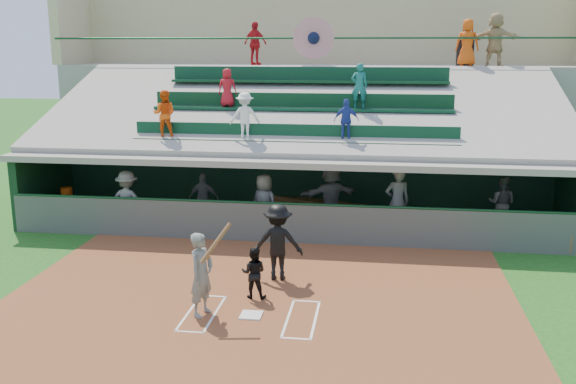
# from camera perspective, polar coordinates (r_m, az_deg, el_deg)

# --- Properties ---
(ground) EXTENTS (100.00, 100.00, 0.00)m
(ground) POSITION_cam_1_polar(r_m,az_deg,el_deg) (13.21, -3.29, -11.01)
(ground) COLOR #1C5116
(ground) RESTS_ON ground
(dirt_slab) EXTENTS (11.00, 9.00, 0.02)m
(dirt_slab) POSITION_cam_1_polar(r_m,az_deg,el_deg) (13.65, -2.87, -10.13)
(dirt_slab) COLOR brown
(dirt_slab) RESTS_ON ground
(home_plate) EXTENTS (0.43, 0.43, 0.03)m
(home_plate) POSITION_cam_1_polar(r_m,az_deg,el_deg) (13.19, -3.29, -10.87)
(home_plate) COLOR white
(home_plate) RESTS_ON dirt_slab
(batters_box_chalk) EXTENTS (2.65, 1.85, 0.01)m
(batters_box_chalk) POSITION_cam_1_polar(r_m,az_deg,el_deg) (13.20, -3.29, -10.92)
(batters_box_chalk) COLOR silver
(batters_box_chalk) RESTS_ON dirt_slab
(dugout_floor) EXTENTS (16.00, 3.50, 0.04)m
(dugout_floor) POSITION_cam_1_polar(r_m,az_deg,el_deg) (19.48, 0.59, -2.96)
(dugout_floor) COLOR gray
(dugout_floor) RESTS_ON ground
(concourse_slab) EXTENTS (20.00, 3.00, 4.60)m
(concourse_slab) POSITION_cam_1_polar(r_m,az_deg,el_deg) (25.63, 2.57, 6.08)
(concourse_slab) COLOR gray
(concourse_slab) RESTS_ON ground
(grandstand) EXTENTS (20.40, 10.40, 7.80)m
(grandstand) POSITION_cam_1_polar(r_m,az_deg,el_deg) (22.68, 1.82, 5.09)
(grandstand) COLOR #4F544F
(grandstand) RESTS_ON ground
(batter_at_plate) EXTENTS (0.93, 0.78, 1.95)m
(batter_at_plate) POSITION_cam_1_polar(r_m,az_deg,el_deg) (13.03, -7.68, -7.24)
(batter_at_plate) COLOR #5F625C
(batter_at_plate) RESTS_ON dirt_slab
(catcher) EXTENTS (0.55, 0.43, 1.12)m
(catcher) POSITION_cam_1_polar(r_m,az_deg,el_deg) (13.89, -3.07, -7.19)
(catcher) COLOR black
(catcher) RESTS_ON dirt_slab
(home_umpire) EXTENTS (1.20, 0.74, 1.78)m
(home_umpire) POSITION_cam_1_polar(r_m,az_deg,el_deg) (14.86, -0.91, -4.47)
(home_umpire) COLOR black
(home_umpire) RESTS_ON dirt_slab
(dugout_bench) EXTENTS (15.10, 6.38, 0.48)m
(dugout_bench) POSITION_cam_1_polar(r_m,az_deg,el_deg) (20.74, 1.45, -1.23)
(dugout_bench) COLOR brown
(dugout_bench) RESTS_ON dugout_floor
(white_table) EXTENTS (0.87, 0.73, 0.66)m
(white_table) POSITION_cam_1_polar(r_m,az_deg,el_deg) (21.13, -18.91, -1.43)
(white_table) COLOR silver
(white_table) RESTS_ON dugout_floor
(water_cooler) EXTENTS (0.35, 0.35, 0.35)m
(water_cooler) POSITION_cam_1_polar(r_m,az_deg,el_deg) (21.02, -19.09, -0.09)
(water_cooler) COLOR #C6450B
(water_cooler) RESTS_ON white_table
(dugout_player_a) EXTENTS (1.16, 0.67, 1.79)m
(dugout_player_a) POSITION_cam_1_polar(r_m,az_deg,el_deg) (19.16, -14.08, -0.80)
(dugout_player_a) COLOR #60625D
(dugout_player_a) RESTS_ON dugout_floor
(dugout_player_b) EXTENTS (0.93, 0.40, 1.58)m
(dugout_player_b) POSITION_cam_1_polar(r_m,az_deg,el_deg) (19.55, -7.49, -0.56)
(dugout_player_b) COLOR #535551
(dugout_player_b) RESTS_ON dugout_floor
(dugout_player_c) EXTENTS (1.00, 0.88, 1.73)m
(dugout_player_c) POSITION_cam_1_polar(r_m,az_deg,el_deg) (18.39, -2.13, -1.07)
(dugout_player_c) COLOR #545752
(dugout_player_c) RESTS_ON dugout_floor
(dugout_player_d) EXTENTS (1.86, 1.30, 1.93)m
(dugout_player_d) POSITION_cam_1_polar(r_m,az_deg,el_deg) (18.95, 3.81, -0.37)
(dugout_player_d) COLOR #5E605B
(dugout_player_d) RESTS_ON dugout_floor
(dugout_player_e) EXTENTS (0.80, 0.62, 1.94)m
(dugout_player_e) POSITION_cam_1_polar(r_m,az_deg,el_deg) (18.48, 9.68, -0.86)
(dugout_player_e) COLOR #5D605B
(dugout_player_e) RESTS_ON dugout_floor
(dugout_player_f) EXTENTS (0.95, 0.85, 1.61)m
(dugout_player_f) POSITION_cam_1_polar(r_m,az_deg,el_deg) (19.71, 18.46, -0.97)
(dugout_player_f) COLOR #565853
(dugout_player_f) RESTS_ON dugout_floor
(trash_bin) EXTENTS (0.63, 0.63, 0.95)m
(trash_bin) POSITION_cam_1_polar(r_m,az_deg,el_deg) (25.01, 15.46, 11.84)
(trash_bin) COLOR black
(trash_bin) RESTS_ON concourse_slab
(concourse_staff_a) EXTENTS (1.03, 0.72, 1.62)m
(concourse_staff_a) POSITION_cam_1_polar(r_m,az_deg,el_deg) (24.92, -2.92, 13.04)
(concourse_staff_a) COLOR red
(concourse_staff_a) RESTS_ON concourse_slab
(concourse_staff_b) EXTENTS (0.87, 0.63, 1.67)m
(concourse_staff_b) POSITION_cam_1_polar(r_m,az_deg,el_deg) (24.19, 15.65, 12.66)
(concourse_staff_b) COLOR #DD4B0D
(concourse_staff_b) RESTS_ON concourse_slab
(concourse_staff_c) EXTENTS (1.84, 1.16, 1.90)m
(concourse_staff_c) POSITION_cam_1_polar(r_m,az_deg,el_deg) (24.84, 17.96, 12.77)
(concourse_staff_c) COLOR tan
(concourse_staff_c) RESTS_ON concourse_slab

